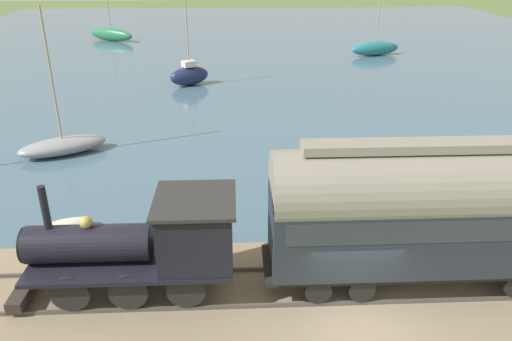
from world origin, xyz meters
The scene contains 12 objects.
ground_plane centered at (0.00, 0.00, 0.00)m, with size 200.00×200.00×0.00m, color #516B38.
harbor_water centered at (44.30, 0.00, 0.00)m, with size 80.00×80.00×0.01m.
rail_embankment centered at (1.48, 0.00, 0.29)m, with size 5.05×56.00×0.69m.
steam_locomotive centered at (1.48, 5.53, 2.35)m, with size 2.38×6.31×3.37m.
passenger_coach centered at (1.48, -2.52, 3.14)m, with size 2.28×9.86×4.46m.
sailboat_navy centered at (28.11, 6.58, 0.81)m, with size 2.75×3.41×6.43m.
sailboat_green centered at (49.30, 17.19, 0.74)m, with size 4.14×5.88×5.44m.
sailboat_gray centered at (13.95, 12.08, 0.48)m, with size 3.43×4.67×7.43m.
sailboat_teal centered at (39.24, -11.11, 0.70)m, with size 2.69×5.39×5.99m.
rowboat_far_out centered at (11.75, -9.78, 0.18)m, with size 2.40×2.04×0.35m.
rowboat_near_shore centered at (6.08, 9.56, 0.24)m, with size 1.36×2.08×0.46m.
rowboat_off_pier centered at (11.92, -4.94, 0.18)m, with size 2.54×2.39×0.35m.
Camera 1 is at (-10.64, 3.20, 9.80)m, focal length 35.00 mm.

